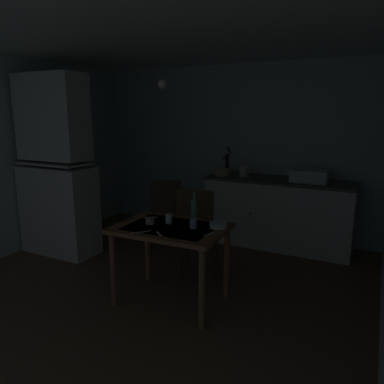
{
  "coord_description": "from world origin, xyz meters",
  "views": [
    {
      "loc": [
        1.94,
        -3.02,
        1.75
      ],
      "look_at": [
        0.28,
        0.23,
        0.96
      ],
      "focal_mm": 34.8,
      "sensor_mm": 36.0,
      "label": 1
    }
  ],
  "objects_px": {
    "chair_far_side": "(197,232)",
    "glass_bottle": "(194,211)",
    "mug_dark": "(169,219)",
    "sink_basin": "(310,176)",
    "chair_by_counter": "(166,211)",
    "hutch_cabinet": "(57,172)",
    "dining_table": "(171,238)",
    "serving_bowl_wide": "(218,225)",
    "hand_pump": "(227,162)",
    "mixing_bowl_counter": "(223,172)"
  },
  "relations": [
    {
      "from": "chair_far_side",
      "to": "glass_bottle",
      "type": "xyz_separation_m",
      "value": [
        0.17,
        -0.41,
        0.35
      ]
    },
    {
      "from": "mug_dark",
      "to": "glass_bottle",
      "type": "relative_size",
      "value": 0.3
    },
    {
      "from": "sink_basin",
      "to": "chair_far_side",
      "type": "height_order",
      "value": "sink_basin"
    },
    {
      "from": "mug_dark",
      "to": "chair_by_counter",
      "type": "bearing_deg",
      "value": 122.38
    },
    {
      "from": "hutch_cabinet",
      "to": "dining_table",
      "type": "distance_m",
      "value": 1.97
    },
    {
      "from": "serving_bowl_wide",
      "to": "glass_bottle",
      "type": "bearing_deg",
      "value": 178.12
    },
    {
      "from": "sink_basin",
      "to": "mug_dark",
      "type": "height_order",
      "value": "sink_basin"
    },
    {
      "from": "sink_basin",
      "to": "dining_table",
      "type": "relative_size",
      "value": 0.43
    },
    {
      "from": "hand_pump",
      "to": "mixing_bowl_counter",
      "type": "relative_size",
      "value": 1.69
    },
    {
      "from": "serving_bowl_wide",
      "to": "hand_pump",
      "type": "bearing_deg",
      "value": 109.63
    },
    {
      "from": "chair_by_counter",
      "to": "mug_dark",
      "type": "height_order",
      "value": "chair_by_counter"
    },
    {
      "from": "dining_table",
      "to": "glass_bottle",
      "type": "height_order",
      "value": "glass_bottle"
    },
    {
      "from": "chair_far_side",
      "to": "serving_bowl_wide",
      "type": "height_order",
      "value": "chair_far_side"
    },
    {
      "from": "hutch_cabinet",
      "to": "dining_table",
      "type": "bearing_deg",
      "value": -13.73
    },
    {
      "from": "chair_by_counter",
      "to": "hutch_cabinet",
      "type": "bearing_deg",
      "value": -144.17
    },
    {
      "from": "dining_table",
      "to": "serving_bowl_wide",
      "type": "xyz_separation_m",
      "value": [
        0.39,
        0.17,
        0.13
      ]
    },
    {
      "from": "dining_table",
      "to": "glass_bottle",
      "type": "distance_m",
      "value": 0.33
    },
    {
      "from": "hutch_cabinet",
      "to": "mug_dark",
      "type": "xyz_separation_m",
      "value": [
        1.82,
        -0.39,
        -0.25
      ]
    },
    {
      "from": "chair_far_side",
      "to": "glass_bottle",
      "type": "bearing_deg",
      "value": -67.43
    },
    {
      "from": "chair_by_counter",
      "to": "serving_bowl_wide",
      "type": "distance_m",
      "value": 1.63
    },
    {
      "from": "chair_far_side",
      "to": "mug_dark",
      "type": "distance_m",
      "value": 0.58
    },
    {
      "from": "sink_basin",
      "to": "mug_dark",
      "type": "bearing_deg",
      "value": -116.56
    },
    {
      "from": "mixing_bowl_counter",
      "to": "hutch_cabinet",
      "type": "bearing_deg",
      "value": -138.23
    },
    {
      "from": "dining_table",
      "to": "mug_dark",
      "type": "xyz_separation_m",
      "value": [
        -0.06,
        0.07,
        0.15
      ]
    },
    {
      "from": "mixing_bowl_counter",
      "to": "dining_table",
      "type": "relative_size",
      "value": 0.23
    },
    {
      "from": "serving_bowl_wide",
      "to": "glass_bottle",
      "type": "xyz_separation_m",
      "value": [
        -0.24,
        0.01,
        0.1
      ]
    },
    {
      "from": "dining_table",
      "to": "serving_bowl_wide",
      "type": "height_order",
      "value": "serving_bowl_wide"
    },
    {
      "from": "dining_table",
      "to": "chair_by_counter",
      "type": "bearing_deg",
      "value": 122.91
    },
    {
      "from": "hutch_cabinet",
      "to": "chair_by_counter",
      "type": "bearing_deg",
      "value": 35.83
    },
    {
      "from": "chair_far_side",
      "to": "serving_bowl_wide",
      "type": "bearing_deg",
      "value": -45.05
    },
    {
      "from": "glass_bottle",
      "to": "chair_far_side",
      "type": "bearing_deg",
      "value": 112.57
    },
    {
      "from": "mixing_bowl_counter",
      "to": "hand_pump",
      "type": "bearing_deg",
      "value": 75.68
    },
    {
      "from": "mixing_bowl_counter",
      "to": "chair_by_counter",
      "type": "xyz_separation_m",
      "value": [
        -0.52,
        -0.65,
        -0.46
      ]
    },
    {
      "from": "serving_bowl_wide",
      "to": "mixing_bowl_counter",
      "type": "bearing_deg",
      "value": 111.33
    },
    {
      "from": "hutch_cabinet",
      "to": "glass_bottle",
      "type": "relative_size",
      "value": 7.28
    },
    {
      "from": "glass_bottle",
      "to": "mixing_bowl_counter",
      "type": "bearing_deg",
      "value": 104.01
    },
    {
      "from": "hutch_cabinet",
      "to": "sink_basin",
      "type": "bearing_deg",
      "value": 28.3
    },
    {
      "from": "sink_basin",
      "to": "serving_bowl_wide",
      "type": "relative_size",
      "value": 2.87
    },
    {
      "from": "serving_bowl_wide",
      "to": "mug_dark",
      "type": "height_order",
      "value": "mug_dark"
    },
    {
      "from": "chair_by_counter",
      "to": "glass_bottle",
      "type": "relative_size",
      "value": 3.0
    },
    {
      "from": "hutch_cabinet",
      "to": "serving_bowl_wide",
      "type": "height_order",
      "value": "hutch_cabinet"
    },
    {
      "from": "mixing_bowl_counter",
      "to": "serving_bowl_wide",
      "type": "distance_m",
      "value": 1.86
    },
    {
      "from": "mixing_bowl_counter",
      "to": "chair_by_counter",
      "type": "distance_m",
      "value": 0.95
    },
    {
      "from": "sink_basin",
      "to": "serving_bowl_wide",
      "type": "height_order",
      "value": "sink_basin"
    },
    {
      "from": "hutch_cabinet",
      "to": "sink_basin",
      "type": "distance_m",
      "value": 3.12
    },
    {
      "from": "hand_pump",
      "to": "glass_bottle",
      "type": "distance_m",
      "value": 1.86
    },
    {
      "from": "chair_by_counter",
      "to": "mug_dark",
      "type": "relative_size",
      "value": 10.14
    },
    {
      "from": "hutch_cabinet",
      "to": "mug_dark",
      "type": "distance_m",
      "value": 1.87
    },
    {
      "from": "hand_pump",
      "to": "mug_dark",
      "type": "distance_m",
      "value": 1.94
    },
    {
      "from": "hand_pump",
      "to": "hutch_cabinet",
      "type": "bearing_deg",
      "value": -136.82
    }
  ]
}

